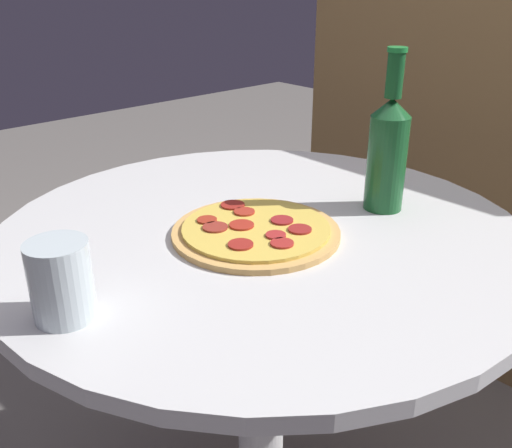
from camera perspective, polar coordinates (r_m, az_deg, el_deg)
table at (r=1.08m, az=0.53°, el=-9.99°), size 0.91×0.91×0.78m
fence_panel at (r=1.73m, az=24.05°, el=7.55°), size 1.43×0.04×1.49m
pizza at (r=0.95m, az=-0.02°, el=-0.66°), size 0.28×0.28×0.02m
beer_bottle at (r=1.05m, az=13.03°, el=7.26°), size 0.07×0.07×0.29m
drinking_glass at (r=0.75m, az=-18.92°, el=-5.40°), size 0.08×0.08×0.10m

